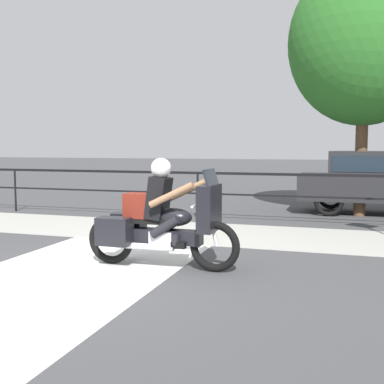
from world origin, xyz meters
The scene contains 7 objects.
ground_plane centered at (0.00, 0.00, 0.00)m, with size 120.00×120.00×0.00m, color #424244.
sidewalk_band centered at (0.00, 3.40, 0.01)m, with size 44.00×2.40×0.01m, color #A8A59E.
crosswalk_band centered at (-0.24, -0.20, 0.00)m, with size 2.69×6.00×0.01m, color silver.
fence_railing centered at (0.00, 5.02, 0.90)m, with size 36.00×0.05×1.14m.
motorcycle centered at (0.80, 0.55, 0.68)m, with size 2.30×0.76×1.57m.
parked_car centered at (4.11, 7.32, 0.92)m, with size 4.12×1.65×1.61m.
tree_behind_car centered at (3.66, 6.89, 4.24)m, with size 3.67×3.67×6.28m.
Camera 1 is at (3.28, -5.75, 1.72)m, focal length 45.00 mm.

